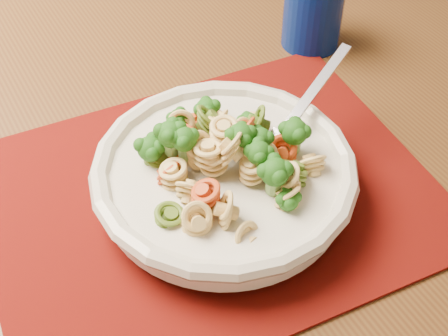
{
  "coord_description": "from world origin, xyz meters",
  "views": [
    {
      "loc": [
        0.75,
        -1.09,
        1.21
      ],
      "look_at": [
        0.79,
        -0.67,
        0.77
      ],
      "focal_mm": 50.0,
      "sensor_mm": 36.0,
      "label": 1
    }
  ],
  "objects": [
    {
      "name": "tumbler",
      "position": [
        0.93,
        -0.41,
        0.78
      ],
      "size": [
        0.08,
        0.08,
        0.09
      ],
      "primitive_type": "cylinder",
      "color": "#041758",
      "rests_on": "dining_table"
    },
    {
      "name": "pasta_broccoli_heap",
      "position": [
        0.79,
        -0.67,
        0.78
      ],
      "size": [
        0.22,
        0.22,
        0.06
      ],
      "primitive_type": null,
      "color": "#D5B969",
      "rests_on": "pasta_bowl"
    },
    {
      "name": "pasta_bowl",
      "position": [
        0.79,
        -0.67,
        0.76
      ],
      "size": [
        0.26,
        0.26,
        0.05
      ],
      "color": "beige",
      "rests_on": "placemat"
    },
    {
      "name": "placemat",
      "position": [
        0.77,
        -0.67,
        0.73
      ],
      "size": [
        0.53,
        0.47,
        0.0
      ],
      "primitive_type": "cube",
      "rotation": [
        0.0,
        0.0,
        0.34
      ],
      "color": "#530E03",
      "rests_on": "dining_table"
    },
    {
      "name": "fork",
      "position": [
        0.84,
        -0.65,
        0.78
      ],
      "size": [
        0.14,
        0.15,
        0.08
      ],
      "primitive_type": null,
      "rotation": [
        0.0,
        -0.35,
        0.81
      ],
      "color": "silver",
      "rests_on": "pasta_bowl"
    },
    {
      "name": "dining_table",
      "position": [
        0.67,
        -0.62,
        0.62
      ],
      "size": [
        1.46,
        1.24,
        0.73
      ],
      "rotation": [
        0.0,
        0.0,
        0.42
      ],
      "color": "#523417",
      "rests_on": "ground"
    }
  ]
}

